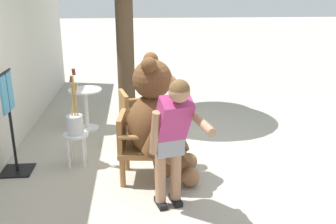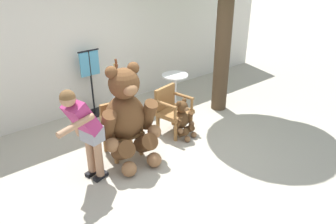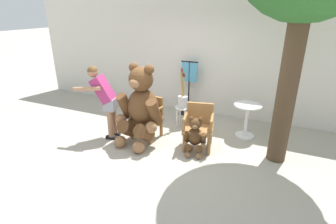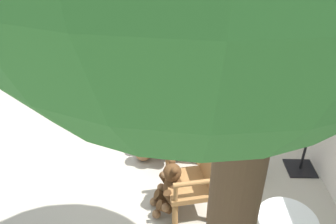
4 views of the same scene
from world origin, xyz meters
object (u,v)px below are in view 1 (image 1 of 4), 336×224
teddy_bear_large (157,120)px  round_side_table (86,105)px  white_stool (76,141)px  wooden_chair_right (135,117)px  teddy_bear_small (153,122)px  wooden_chair_left (136,145)px  person_visitor (172,133)px  brush_bucket (75,122)px  clothing_display_stand (11,121)px

teddy_bear_large → round_side_table: teddy_bear_large is taller
teddy_bear_large → white_stool: size_ratio=3.48×
wooden_chair_right → round_side_table: 1.15m
round_side_table → teddy_bear_small: bearing=-124.3°
wooden_chair_right → teddy_bear_large: (-1.12, -0.27, 0.32)m
wooden_chair_left → round_side_table: wooden_chair_left is taller
wooden_chair_left → person_visitor: person_visitor is taller
teddy_bear_large → round_side_table: (1.90, 1.10, -0.34)m
wooden_chair_left → brush_bucket: (0.46, 0.81, 0.17)m
teddy_bear_large → teddy_bear_small: size_ratio=2.19×
person_visitor → clothing_display_stand: 2.27m
teddy_bear_small → white_stool: teddy_bear_small is taller
teddy_bear_small → wooden_chair_left: bearing=166.1°
teddy_bear_large → white_stool: bearing=66.1°
wooden_chair_right → brush_bucket: bearing=128.6°
wooden_chair_right → brush_bucket: size_ratio=0.95×
teddy_bear_large → clothing_display_stand: teddy_bear_large is taller
wooden_chair_left → wooden_chair_right: 1.11m
wooden_chair_left → teddy_bear_small: 1.17m
person_visitor → white_stool: 1.81m
wooden_chair_left → person_visitor: size_ratio=0.57×
wooden_chair_right → clothing_display_stand: clothing_display_stand is taller
person_visitor → clothing_display_stand: bearing=60.7°
wooden_chair_left → white_stool: (0.46, 0.81, -0.11)m
teddy_bear_large → clothing_display_stand: (0.34, 1.86, -0.06)m
white_stool → round_side_table: size_ratio=0.64×
person_visitor → round_side_table: size_ratio=2.11×
wooden_chair_left → brush_bucket: brush_bucket is taller
wooden_chair_left → brush_bucket: size_ratio=0.95×
clothing_display_stand → brush_bucket: bearing=-80.0°
wooden_chair_left → clothing_display_stand: size_ratio=0.63×
wooden_chair_right → person_visitor: 1.98m
white_stool → round_side_table: round_side_table is taller
person_visitor → brush_bucket: 1.74m
wooden_chair_right → person_visitor: person_visitor is taller
wooden_chair_right → person_visitor: size_ratio=0.57×
wooden_chair_right → round_side_table: size_ratio=1.19×
teddy_bear_large → round_side_table: 2.23m
brush_bucket → round_side_table: bearing=1.1°
brush_bucket → round_side_table: 1.44m
person_visitor → clothing_display_stand: person_visitor is taller
wooden_chair_left → teddy_bear_small: (1.13, -0.28, -0.10)m
teddy_bear_large → teddy_bear_small: teddy_bear_large is taller
round_side_table → clothing_display_stand: 1.76m
brush_bucket → clothing_display_stand: 0.80m
white_stool → brush_bucket: (-0.00, -0.00, 0.28)m
clothing_display_stand → wooden_chair_right: bearing=-63.8°
round_side_table → clothing_display_stand: (-1.57, 0.76, 0.27)m
wooden_chair_left → round_side_table: size_ratio=1.19×
teddy_bear_small → person_visitor: size_ratio=0.48×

